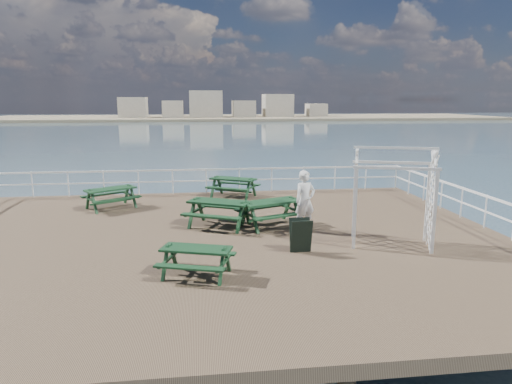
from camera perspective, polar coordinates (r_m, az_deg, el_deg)
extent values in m
cube|color=brown|center=(13.92, -5.70, -6.33)|extent=(18.00, 14.00, 0.30)
plane|color=#3C5765|center=(53.60, -6.77, 4.87)|extent=(300.00, 300.00, 0.00)
cube|color=tan|center=(149.15, -1.20, 9.28)|extent=(160.00, 40.00, 0.80)
cube|color=beige|center=(146.61, -15.05, 10.19)|extent=(8.00, 8.00, 6.00)
cube|color=beige|center=(145.49, -10.28, 10.19)|extent=(6.00, 8.00, 5.00)
cube|color=beige|center=(145.28, -6.29, 10.90)|extent=(10.00, 8.00, 8.00)
cube|color=beige|center=(145.98, -1.48, 10.37)|extent=(7.00, 8.00, 5.00)
cube|color=beige|center=(147.44, 2.85, 10.76)|extent=(9.00, 8.00, 7.00)
cube|color=beige|center=(150.24, 7.81, 10.11)|extent=(6.00, 8.00, 4.00)
cylinder|color=brown|center=(20.83, -27.23, -4.98)|extent=(0.36, 0.36, 2.10)
cylinder|color=brown|center=(21.01, 14.91, -3.93)|extent=(0.36, 0.36, 2.10)
cube|color=white|center=(20.33, -6.27, 2.80)|extent=(17.70, 0.07, 0.07)
cube|color=white|center=(20.41, -6.24, 1.42)|extent=(17.70, 0.05, 0.05)
cube|color=white|center=(16.37, 26.92, -0.49)|extent=(0.07, 13.70, 0.07)
cube|color=white|center=(16.47, 26.76, -2.20)|extent=(0.05, 13.70, 0.05)
cube|color=#12331B|center=(18.20, -17.74, 0.36)|extent=(1.93, 1.59, 0.06)
cube|color=#12331B|center=(18.81, -18.39, -0.25)|extent=(1.69, 1.21, 0.05)
cube|color=#12331B|center=(17.70, -16.93, -0.87)|extent=(1.69, 1.21, 0.05)
cube|color=#12331B|center=(18.00, -19.93, -0.93)|extent=(0.87, 1.29, 0.06)
cube|color=#12331B|center=(18.55, -15.49, -0.30)|extent=(0.87, 1.29, 0.06)
cube|color=#12331B|center=(18.29, -20.25, -0.93)|extent=(0.35, 0.49, 0.90)
cube|color=#12331B|center=(17.72, -19.58, -1.26)|extent=(0.35, 0.49, 0.90)
cube|color=#12331B|center=(18.83, -15.87, -0.31)|extent=(0.35, 0.49, 0.90)
cube|color=#12331B|center=(18.29, -15.09, -0.61)|extent=(0.35, 0.49, 0.90)
cube|color=#12331B|center=(18.30, -17.64, -1.18)|extent=(1.42, 0.95, 0.06)
cube|color=#12331B|center=(19.39, -2.87, 1.65)|extent=(2.04, 1.57, 0.06)
cube|color=#12331B|center=(20.02, -2.11, 1.07)|extent=(1.81, 1.15, 0.05)
cube|color=#12331B|center=(18.87, -3.65, 0.41)|extent=(1.81, 1.15, 0.05)
cube|color=#12331B|center=(19.78, -4.96, 0.85)|extent=(0.81, 1.39, 0.06)
cube|color=#12331B|center=(19.14, -0.68, 0.53)|extent=(0.81, 1.39, 0.06)
cube|color=#12331B|center=(20.07, -4.56, 0.85)|extent=(0.34, 0.52, 0.93)
cube|color=#12331B|center=(19.51, -5.38, 0.53)|extent=(0.34, 0.52, 0.93)
cube|color=#12331B|center=(19.44, -0.33, 0.54)|extent=(0.34, 0.52, 0.93)
cube|color=#12331B|center=(18.86, -1.05, 0.20)|extent=(0.34, 0.52, 0.93)
cube|color=#12331B|center=(19.48, -2.85, 0.14)|extent=(1.53, 0.89, 0.06)
cube|color=#12331B|center=(14.91, 1.94, -1.24)|extent=(2.12, 1.45, 0.07)
cube|color=#12331B|center=(15.54, 0.69, -1.92)|extent=(1.93, 0.99, 0.05)
cube|color=#12331B|center=(14.44, 3.28, -2.97)|extent=(1.93, 0.99, 0.05)
cube|color=#12331B|center=(14.60, -0.84, -2.89)|extent=(0.67, 1.51, 0.07)
cube|color=#12331B|center=(15.42, 4.56, -2.14)|extent=(0.67, 1.51, 0.07)
cube|color=#12331B|center=(14.89, -1.44, -2.82)|extent=(0.29, 0.56, 0.96)
cube|color=#12331B|center=(14.33, -0.22, -3.38)|extent=(0.29, 0.56, 0.96)
cube|color=#12331B|center=(15.70, 3.90, -2.09)|extent=(0.29, 0.56, 0.96)
cube|color=#12331B|center=(15.16, 5.24, -2.60)|extent=(0.29, 0.56, 0.96)
cube|color=#12331B|center=(15.04, 1.93, -3.24)|extent=(1.66, 0.74, 0.07)
cube|color=#12331B|center=(14.87, -4.62, -1.26)|extent=(2.14, 1.58, 0.07)
cube|color=#12331B|center=(15.54, -3.62, -1.91)|extent=(1.92, 1.13, 0.06)
cube|color=#12331B|center=(14.35, -5.67, -3.07)|extent=(1.92, 1.13, 0.06)
cube|color=#12331B|center=(15.29, -7.48, -2.29)|extent=(0.79, 1.49, 0.07)
cube|color=#12331B|center=(14.64, -1.60, -2.81)|extent=(0.79, 1.49, 0.07)
cube|color=#12331B|center=(15.59, -6.93, -2.22)|extent=(0.33, 0.56, 0.98)
cube|color=#12331B|center=(15.01, -8.03, -2.78)|extent=(0.33, 0.56, 0.98)
cube|color=#12331B|center=(14.96, -1.15, -2.72)|extent=(0.33, 0.56, 0.98)
cube|color=#12331B|center=(14.35, -2.06, -3.34)|extent=(0.33, 0.56, 0.98)
cube|color=#12331B|center=(15.00, -4.59, -3.29)|extent=(1.64, 0.86, 0.07)
cube|color=#12331B|center=(10.83, -7.48, -7.05)|extent=(1.74, 1.10, 0.05)
cube|color=#12331B|center=(11.40, -6.59, -7.46)|extent=(1.62, 0.72, 0.05)
cube|color=#12331B|center=(10.43, -8.39, -9.34)|extent=(1.62, 0.72, 0.05)
cube|color=#12331B|center=(11.14, -10.79, -8.15)|extent=(0.47, 1.27, 0.05)
cube|color=#12331B|center=(10.73, -3.96, -8.73)|extent=(0.47, 1.27, 0.05)
cube|color=#12331B|center=(11.39, -10.28, -7.92)|extent=(0.21, 0.47, 0.79)
cube|color=#12331B|center=(10.92, -11.31, -8.83)|extent=(0.21, 0.47, 0.79)
cube|color=#12331B|center=(10.99, -3.60, -8.48)|extent=(0.21, 0.47, 0.79)
cube|color=#12331B|center=(10.50, -4.34, -9.46)|extent=(0.21, 0.47, 0.79)
cube|color=#12331B|center=(10.97, -7.42, -9.25)|extent=(1.40, 0.51, 0.05)
cube|color=white|center=(12.84, 12.28, -2.11)|extent=(0.11, 0.11, 2.26)
cube|color=white|center=(13.95, 12.21, -1.04)|extent=(0.11, 0.11, 2.26)
cube|color=white|center=(13.06, 21.42, -2.43)|extent=(0.11, 0.11, 2.26)
cube|color=white|center=(14.15, 20.64, -1.35)|extent=(0.11, 0.11, 2.26)
cube|color=white|center=(12.69, 17.19, 2.86)|extent=(2.17, 0.78, 0.08)
cube|color=white|center=(13.81, 16.73, 3.54)|extent=(2.17, 0.78, 0.08)
cube|color=white|center=(13.19, 17.07, 5.28)|extent=(2.17, 0.77, 0.07)
cube|color=black|center=(12.41, 5.70, -5.60)|extent=(0.57, 0.24, 0.94)
cube|color=black|center=(12.59, 5.50, -5.35)|extent=(0.57, 0.24, 0.94)
imported|color=white|center=(14.42, 6.14, -1.12)|extent=(0.81, 0.65, 1.93)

